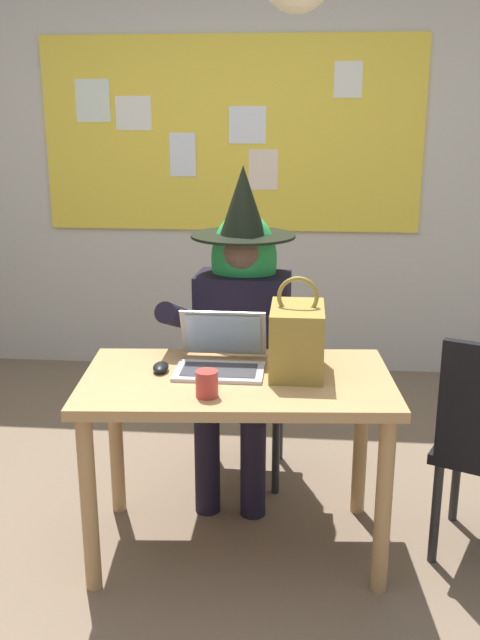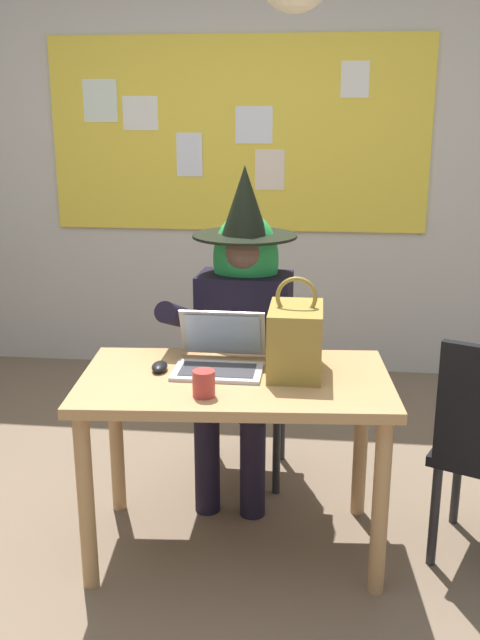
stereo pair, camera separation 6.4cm
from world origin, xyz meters
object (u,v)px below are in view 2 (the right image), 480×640
Objects in this scene: computer_mouse at (160,367)px; coffee_mug at (204,384)px; person_costumed at (242,315)px; handbag at (295,339)px; laptop at (220,356)px; desk_main at (235,404)px; chair_at_desk at (246,367)px.

computer_mouse is 0.32m from coffee_mug.
person_costumed is 3.89× the size of handbag.
laptop is at bearing -0.94° from person_costumed.
desk_main is 11.72× the size of computer_mouse.
desk_main is 0.20m from laptop.
person_costumed reaches higher than computer_mouse.
coffee_mug is at bearing -0.45° from person_costumed.
person_costumed is 4.33× the size of laptop.
coffee_mug reaches higher than computer_mouse.
computer_mouse is at bearing 132.28° from coffee_mug.
person_costumed is (-0.04, 0.57, 0.19)m from desk_main.
laptop is 0.24m from computer_mouse.
coffee_mug is at bearing -51.69° from computer_mouse.
laptop is 0.31m from handbag.
handbag is at bearing 31.00° from person_costumed.
coffee_mug is (0.21, -0.23, 0.03)m from computer_mouse.
handbag is (0.26, -0.49, 0.05)m from person_costumed.
handbag is 0.42m from coffee_mug.
laptop is 0.29m from coffee_mug.
computer_mouse is (-0.30, 0.04, 0.13)m from desk_main.
computer_mouse is at bearing -175.68° from handbag.
laptop is 3.27× the size of computer_mouse.
laptop is 3.58× the size of coffee_mug.
desk_main is 0.34m from handbag.
handbag is (0.52, 0.04, 0.12)m from computer_mouse.
coffee_mug is (-0.05, -0.76, -0.03)m from person_costumed.
chair_at_desk is 0.92m from coffee_mug.
desk_main is 0.33m from computer_mouse.
person_costumed reaches higher than coffee_mug.
desk_main is 0.83× the size of person_costumed.
computer_mouse is at bearing -22.95° from person_costumed.
coffee_mug is (-0.06, -0.89, 0.26)m from chair_at_desk.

